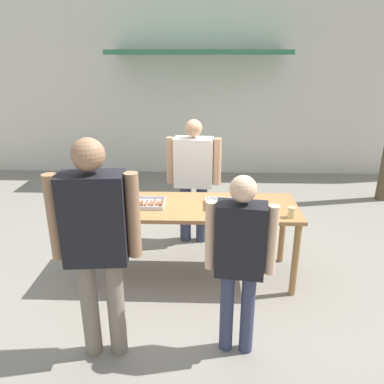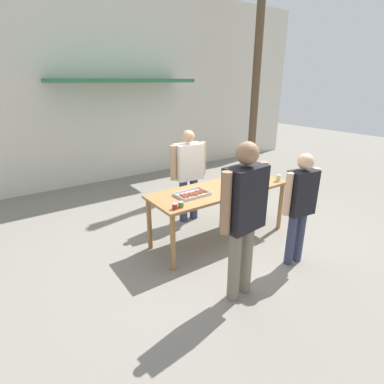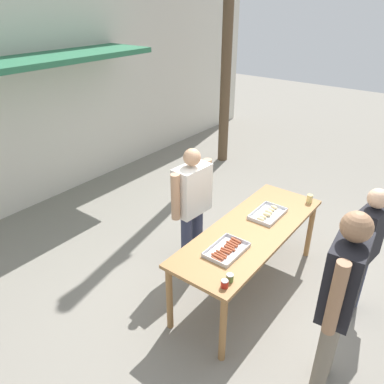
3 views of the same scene
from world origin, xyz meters
name	(u,v)px [view 3 (image 3 of 3)]	position (x,y,z in m)	size (l,w,h in m)	color
ground_plane	(246,286)	(0.00, 0.00, 0.00)	(24.00, 24.00, 0.00)	gray
building_facade_back	(32,65)	(0.00, 3.98, 2.26)	(12.00, 1.11, 4.50)	beige
serving_table	(251,236)	(0.00, 0.00, 0.76)	(2.25, 0.80, 0.86)	olive
food_tray_sausages	(227,250)	(-0.53, -0.01, 0.87)	(0.47, 0.31, 0.04)	silver
food_tray_buns	(267,214)	(0.37, -0.01, 0.87)	(0.47, 0.31, 0.06)	silver
condiment_jar_mustard	(225,284)	(-0.99, -0.28, 0.89)	(0.07, 0.07, 0.08)	#B22319
condiment_jar_ketchup	(230,278)	(-0.89, -0.28, 0.89)	(0.07, 0.07, 0.08)	#567A38
beer_cup	(310,199)	(0.99, -0.28, 0.91)	(0.07, 0.07, 0.11)	#DBC67A
person_server_behind_table	(192,199)	(-0.01, 0.85, 0.96)	(0.69, 0.30, 1.63)	#333851
person_customer_holding_hotdog	(341,292)	(-0.68, -1.20, 1.09)	(0.67, 0.30, 1.83)	#756B5B
person_customer_with_cup	(366,242)	(0.41, -1.13, 0.93)	(0.54, 0.26, 1.55)	#333851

